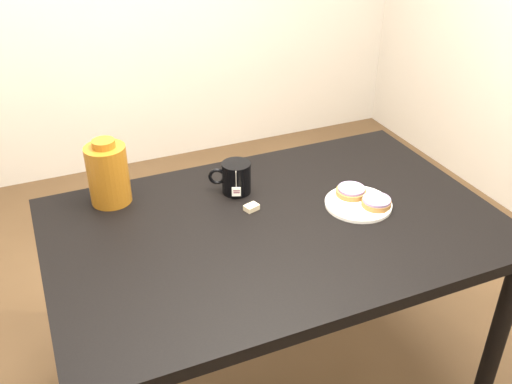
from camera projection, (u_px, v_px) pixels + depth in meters
table at (275, 244)px, 1.83m from camera, size 1.40×0.90×0.75m
plate at (358, 203)px, 1.87m from camera, size 0.22×0.22×0.02m
bagel_back at (351, 191)px, 1.90m from camera, size 0.14×0.14×0.03m
bagel_front at (376, 202)px, 1.84m from camera, size 0.12×0.12×0.03m
mug at (236, 177)px, 1.92m from camera, size 0.15×0.13×0.11m
teabag_pouch at (251, 207)px, 1.84m from camera, size 0.05×0.04×0.02m
bagel_package at (108, 174)px, 1.84m from camera, size 0.15×0.15×0.22m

